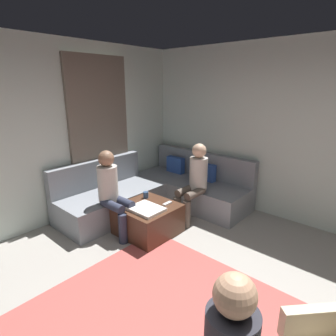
% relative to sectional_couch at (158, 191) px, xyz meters
% --- Properties ---
extents(wall_back, '(6.00, 0.12, 2.70)m').
position_rel_sectional_couch_xyz_m(wall_back, '(2.08, 1.06, 1.07)').
color(wall_back, silver).
rests_on(wall_back, ground_plane).
extents(wall_left, '(0.12, 6.00, 2.70)m').
position_rel_sectional_couch_xyz_m(wall_left, '(-0.86, -1.88, 1.07)').
color(wall_left, silver).
rests_on(wall_left, ground_plane).
extents(curtain_panel, '(0.06, 1.10, 2.50)m').
position_rel_sectional_couch_xyz_m(curtain_panel, '(-0.76, -0.58, 0.97)').
color(curtain_panel, '#726659').
rests_on(curtain_panel, ground_plane).
extents(area_rug, '(2.60, 2.20, 0.01)m').
position_rel_sectional_couch_xyz_m(area_rug, '(1.88, -1.78, -0.27)').
color(area_rug, '#AD4C47').
rests_on(area_rug, ground_plane).
extents(sectional_couch, '(2.10, 2.55, 0.87)m').
position_rel_sectional_couch_xyz_m(sectional_couch, '(0.00, 0.00, 0.00)').
color(sectional_couch, gray).
rests_on(sectional_couch, ground_plane).
extents(ottoman, '(0.76, 0.76, 0.42)m').
position_rel_sectional_couch_xyz_m(ottoman, '(0.50, -0.74, -0.07)').
color(ottoman, '#4C2D1E').
rests_on(ottoman, ground_plane).
extents(folded_blanket, '(0.44, 0.36, 0.04)m').
position_rel_sectional_couch_xyz_m(folded_blanket, '(0.60, -0.86, 0.16)').
color(folded_blanket, white).
rests_on(folded_blanket, ottoman).
extents(coffee_mug, '(0.08, 0.08, 0.10)m').
position_rel_sectional_couch_xyz_m(coffee_mug, '(0.28, -0.56, 0.19)').
color(coffee_mug, '#334C72').
rests_on(coffee_mug, ottoman).
extents(game_remote, '(0.05, 0.15, 0.02)m').
position_rel_sectional_couch_xyz_m(game_remote, '(0.68, -0.52, 0.15)').
color(game_remote, white).
rests_on(game_remote, ottoman).
extents(person_on_couch_back, '(0.30, 0.60, 1.20)m').
position_rel_sectional_couch_xyz_m(person_on_couch_back, '(0.73, 0.06, 0.38)').
color(person_on_couch_back, brown).
rests_on(person_on_couch_back, ground_plane).
extents(person_on_couch_side, '(0.60, 0.30, 1.20)m').
position_rel_sectional_couch_xyz_m(person_on_couch_side, '(0.15, -1.06, 0.38)').
color(person_on_couch_side, '#2D3347').
rests_on(person_on_couch_side, ground_plane).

